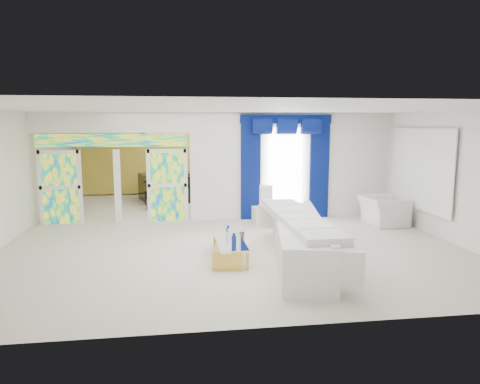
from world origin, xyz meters
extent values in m
plane|color=#B7AF9E|center=(0.00, 0.00, 0.00)|extent=(12.00, 12.00, 0.00)
cube|color=white|center=(2.15, 1.00, 1.50)|extent=(5.70, 0.18, 3.00)
cube|color=white|center=(-2.85, 1.00, 2.73)|extent=(4.30, 0.18, 0.55)
cube|color=#994C3F|center=(-4.28, 1.00, 1.00)|extent=(0.95, 0.04, 2.00)
cube|color=#994C3F|center=(-1.42, 1.00, 1.00)|extent=(0.95, 0.04, 2.00)
cube|color=#994C3F|center=(-2.85, 1.00, 2.25)|extent=(4.00, 0.05, 0.35)
cube|color=white|center=(1.90, 0.90, 1.45)|extent=(1.00, 0.02, 2.30)
cube|color=#030741|center=(0.90, 0.87, 1.40)|extent=(0.55, 0.10, 2.80)
cube|color=#030741|center=(2.90, 0.87, 1.40)|extent=(0.55, 0.10, 2.80)
cube|color=#030741|center=(1.90, 0.87, 2.82)|extent=(2.60, 0.12, 0.25)
cube|color=white|center=(4.94, -1.00, 1.55)|extent=(0.04, 2.70, 1.90)
cube|color=gold|center=(0.00, 5.90, 1.50)|extent=(9.70, 0.12, 2.90)
cube|color=silver|center=(1.21, -3.14, 0.40)|extent=(1.64, 4.26, 0.79)
cube|color=gold|center=(-0.14, -2.84, 0.18)|extent=(0.83, 1.69, 0.36)
cube|color=silver|center=(1.55, 0.41, 0.22)|extent=(1.36, 0.58, 0.44)
cylinder|color=silver|center=(1.25, 0.41, 0.73)|extent=(0.36, 0.36, 0.58)
imported|color=silver|center=(4.30, -0.38, 0.38)|extent=(1.08, 1.22, 0.76)
cube|color=black|center=(-1.63, 4.38, 0.47)|extent=(1.88, 2.17, 0.93)
cube|color=black|center=(-1.63, 2.78, 0.16)|extent=(1.03, 0.63, 0.32)
cube|color=tan|center=(-4.68, 3.12, 0.36)|extent=(0.60, 0.57, 0.73)
sphere|color=gold|center=(-2.30, 3.40, 2.65)|extent=(0.60, 0.60, 0.60)
cylinder|color=navy|center=(-0.13, -3.41, 0.48)|extent=(0.09, 0.09, 0.25)
cylinder|color=navy|center=(-0.12, -2.35, 0.44)|extent=(0.08, 0.08, 0.16)
cylinder|color=white|center=(-0.12, -2.57, 0.42)|extent=(0.11, 0.11, 0.12)
camera|label=1|loc=(-1.18, -11.51, 2.67)|focal=33.56mm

